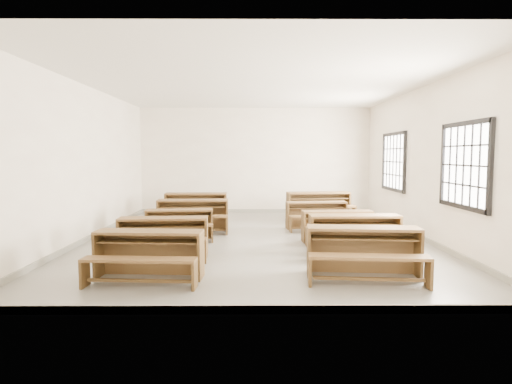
{
  "coord_description": "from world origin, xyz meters",
  "views": [
    {
      "loc": [
        -0.05,
        -8.89,
        1.78
      ],
      "look_at": [
        0.0,
        0.0,
        1.0
      ],
      "focal_mm": 30.0,
      "sensor_mm": 36.0,
      "label": 1
    }
  ],
  "objects_px": {
    "desk_set_1": "(163,234)",
    "desk_set_9": "(319,204)",
    "desk_set_6": "(355,232)",
    "desk_set_4": "(196,205)",
    "desk_set_0": "(148,251)",
    "desk_set_5": "(364,248)",
    "desk_set_7": "(337,224)",
    "desk_set_2": "(179,222)",
    "desk_set_3": "(193,213)",
    "desk_set_8": "(317,213)"
  },
  "relations": [
    {
      "from": "desk_set_0",
      "to": "desk_set_3",
      "type": "xyz_separation_m",
      "value": [
        0.09,
        3.84,
        0.03
      ]
    },
    {
      "from": "desk_set_1",
      "to": "desk_set_8",
      "type": "height_order",
      "value": "desk_set_1"
    },
    {
      "from": "desk_set_0",
      "to": "desk_set_4",
      "type": "relative_size",
      "value": 0.95
    },
    {
      "from": "desk_set_7",
      "to": "desk_set_9",
      "type": "relative_size",
      "value": 0.81
    },
    {
      "from": "desk_set_1",
      "to": "desk_set_5",
      "type": "xyz_separation_m",
      "value": [
        3.17,
        -1.24,
        0.02
      ]
    },
    {
      "from": "desk_set_0",
      "to": "desk_set_6",
      "type": "height_order",
      "value": "desk_set_6"
    },
    {
      "from": "desk_set_9",
      "to": "desk_set_7",
      "type": "bearing_deg",
      "value": -97.76
    },
    {
      "from": "desk_set_0",
      "to": "desk_set_9",
      "type": "xyz_separation_m",
      "value": [
        3.27,
        5.48,
        0.04
      ]
    },
    {
      "from": "desk_set_1",
      "to": "desk_set_3",
      "type": "xyz_separation_m",
      "value": [
        0.16,
        2.54,
        0.03
      ]
    },
    {
      "from": "desk_set_5",
      "to": "desk_set_6",
      "type": "distance_m",
      "value": 1.37
    },
    {
      "from": "desk_set_7",
      "to": "desk_set_4",
      "type": "bearing_deg",
      "value": 135.19
    },
    {
      "from": "desk_set_2",
      "to": "desk_set_0",
      "type": "bearing_deg",
      "value": -95.28
    },
    {
      "from": "desk_set_0",
      "to": "desk_set_8",
      "type": "height_order",
      "value": "desk_set_0"
    },
    {
      "from": "desk_set_7",
      "to": "desk_set_9",
      "type": "height_order",
      "value": "desk_set_9"
    },
    {
      "from": "desk_set_1",
      "to": "desk_set_4",
      "type": "distance_m",
      "value": 4.15
    },
    {
      "from": "desk_set_0",
      "to": "desk_set_1",
      "type": "height_order",
      "value": "desk_set_0"
    },
    {
      "from": "desk_set_3",
      "to": "desk_set_4",
      "type": "height_order",
      "value": "desk_set_4"
    },
    {
      "from": "desk_set_6",
      "to": "desk_set_7",
      "type": "xyz_separation_m",
      "value": [
        -0.08,
        1.15,
        -0.04
      ]
    },
    {
      "from": "desk_set_1",
      "to": "desk_set_9",
      "type": "bearing_deg",
      "value": 47.32
    },
    {
      "from": "desk_set_1",
      "to": "desk_set_2",
      "type": "bearing_deg",
      "value": 85.73
    },
    {
      "from": "desk_set_0",
      "to": "desk_set_6",
      "type": "distance_m",
      "value": 3.59
    },
    {
      "from": "desk_set_5",
      "to": "desk_set_6",
      "type": "xyz_separation_m",
      "value": [
        0.2,
        1.35,
        -0.01
      ]
    },
    {
      "from": "desk_set_4",
      "to": "desk_set_6",
      "type": "height_order",
      "value": "desk_set_4"
    },
    {
      "from": "desk_set_6",
      "to": "desk_set_2",
      "type": "bearing_deg",
      "value": 155.18
    },
    {
      "from": "desk_set_5",
      "to": "desk_set_7",
      "type": "bearing_deg",
      "value": 92.5
    },
    {
      "from": "desk_set_1",
      "to": "desk_set_5",
      "type": "relative_size",
      "value": 0.94
    },
    {
      "from": "desk_set_4",
      "to": "desk_set_9",
      "type": "height_order",
      "value": "desk_set_9"
    },
    {
      "from": "desk_set_1",
      "to": "desk_set_9",
      "type": "distance_m",
      "value": 5.34
    },
    {
      "from": "desk_set_4",
      "to": "desk_set_9",
      "type": "bearing_deg",
      "value": -0.77
    },
    {
      "from": "desk_set_3",
      "to": "desk_set_4",
      "type": "bearing_deg",
      "value": 92.39
    },
    {
      "from": "desk_set_0",
      "to": "desk_set_2",
      "type": "distance_m",
      "value": 2.9
    },
    {
      "from": "desk_set_5",
      "to": "desk_set_7",
      "type": "distance_m",
      "value": 2.51
    },
    {
      "from": "desk_set_4",
      "to": "desk_set_8",
      "type": "bearing_deg",
      "value": -24.05
    },
    {
      "from": "desk_set_1",
      "to": "desk_set_8",
      "type": "bearing_deg",
      "value": 38.7
    },
    {
      "from": "desk_set_0",
      "to": "desk_set_1",
      "type": "xyz_separation_m",
      "value": [
        -0.07,
        1.31,
        -0.0
      ]
    },
    {
      "from": "desk_set_3",
      "to": "desk_set_9",
      "type": "height_order",
      "value": "desk_set_9"
    },
    {
      "from": "desk_set_2",
      "to": "desk_set_7",
      "type": "relative_size",
      "value": 1.0
    },
    {
      "from": "desk_set_0",
      "to": "desk_set_5",
      "type": "distance_m",
      "value": 3.1
    },
    {
      "from": "desk_set_6",
      "to": "desk_set_8",
      "type": "relative_size",
      "value": 1.07
    },
    {
      "from": "desk_set_2",
      "to": "desk_set_7",
      "type": "distance_m",
      "value": 3.29
    },
    {
      "from": "desk_set_9",
      "to": "desk_set_8",
      "type": "bearing_deg",
      "value": -107.41
    },
    {
      "from": "desk_set_4",
      "to": "desk_set_0",
      "type": "bearing_deg",
      "value": -90.5
    },
    {
      "from": "desk_set_2",
      "to": "desk_set_6",
      "type": "distance_m",
      "value": 3.67
    },
    {
      "from": "desk_set_6",
      "to": "desk_set_1",
      "type": "bearing_deg",
      "value": -179.06
    },
    {
      "from": "desk_set_4",
      "to": "desk_set_7",
      "type": "relative_size",
      "value": 1.14
    },
    {
      "from": "desk_set_5",
      "to": "desk_set_6",
      "type": "height_order",
      "value": "desk_set_5"
    },
    {
      "from": "desk_set_2",
      "to": "desk_set_7",
      "type": "height_order",
      "value": "desk_set_7"
    },
    {
      "from": "desk_set_2",
      "to": "desk_set_4",
      "type": "distance_m",
      "value": 2.56
    },
    {
      "from": "desk_set_1",
      "to": "desk_set_9",
      "type": "relative_size",
      "value": 0.88
    },
    {
      "from": "desk_set_4",
      "to": "desk_set_8",
      "type": "relative_size",
      "value": 1.11
    }
  ]
}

